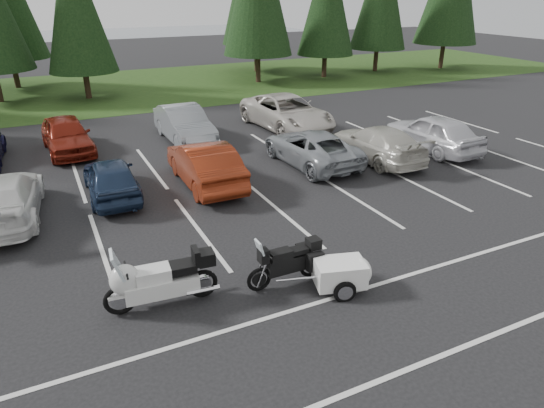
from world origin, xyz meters
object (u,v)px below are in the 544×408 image
at_px(cargo_trailer, 340,276).
at_px(car_near_5, 205,164).
at_px(car_far_3, 184,124).
at_px(car_near_6, 311,147).
at_px(adventure_motorcycle, 286,259).
at_px(car_near_7, 377,143).
at_px(car_far_4, 287,113).
at_px(touring_motorcycle, 161,276).
at_px(car_near_4, 111,178).
at_px(car_near_8, 433,133).
at_px(car_far_2, 67,135).
at_px(car_near_3, 4,198).

bearing_deg(cargo_trailer, car_near_5, 110.74).
xyz_separation_m(car_near_5, car_far_3, (0.90, 5.48, 0.02)).
bearing_deg(car_near_5, car_near_6, -175.60).
height_order(cargo_trailer, adventure_motorcycle, adventure_motorcycle).
height_order(car_near_5, car_near_7, car_near_5).
bearing_deg(car_far_4, car_near_6, -110.71).
distance_m(car_near_6, touring_motorcycle, 10.19).
xyz_separation_m(touring_motorcycle, adventure_motorcycle, (2.82, -0.42, -0.10)).
xyz_separation_m(car_near_4, car_near_7, (10.25, -0.75, 0.02)).
xyz_separation_m(car_far_4, adventure_motorcycle, (-6.41, -12.19, -0.14)).
distance_m(car_near_8, car_far_3, 10.88).
bearing_deg(car_far_2, car_near_5, -59.92).
bearing_deg(cargo_trailer, car_far_2, 124.83).
bearing_deg(car_near_4, cargo_trailer, 116.92).
distance_m(car_near_3, car_near_5, 6.31).
xyz_separation_m(car_near_3, car_far_2, (2.28, 6.17, 0.05)).
height_order(car_near_5, cargo_trailer, car_near_5).
distance_m(car_far_2, cargo_trailer, 14.48).
xyz_separation_m(car_near_8, adventure_motorcycle, (-10.36, -6.37, -0.12)).
bearing_deg(car_near_7, car_near_4, -4.31).
xyz_separation_m(car_near_3, car_far_3, (7.21, 5.58, 0.08)).
relative_size(car_near_3, car_near_5, 1.05).
bearing_deg(car_near_7, touring_motorcycle, 30.13).
bearing_deg(car_far_4, car_near_8, -59.35).
bearing_deg(cargo_trailer, car_near_3, 148.67).
height_order(car_near_6, car_near_7, car_near_7).
bearing_deg(car_far_3, car_near_5, -100.09).
relative_size(car_near_8, car_far_3, 0.97).
bearing_deg(car_near_5, adventure_motorcycle, 87.87).
height_order(car_near_5, car_far_4, car_far_4).
distance_m(car_near_8, cargo_trailer, 11.80).
bearing_deg(car_near_6, car_far_3, -57.54).
xyz_separation_m(car_near_6, cargo_trailer, (-3.86, -7.91, -0.29)).
xyz_separation_m(car_near_7, car_far_3, (-6.19, 5.93, 0.09)).
xyz_separation_m(car_near_4, car_near_6, (7.62, -0.04, -0.00)).
distance_m(car_far_2, adventure_motorcycle, 13.44).
relative_size(car_near_7, car_near_8, 1.03).
bearing_deg(car_near_6, touring_motorcycle, 39.27).
height_order(car_near_8, adventure_motorcycle, car_near_8).
distance_m(car_near_3, car_near_4, 3.18).
xyz_separation_m(touring_motorcycle, cargo_trailer, (3.80, -1.20, -0.38)).
bearing_deg(car_near_4, car_near_3, 8.85).
xyz_separation_m(car_near_7, touring_motorcycle, (-10.28, -6.00, 0.07)).
height_order(car_near_6, adventure_motorcycle, car_near_6).
bearing_deg(car_near_3, car_far_2, -104.99).
bearing_deg(adventure_motorcycle, car_far_2, 105.48).
height_order(car_near_8, cargo_trailer, car_near_8).
bearing_deg(touring_motorcycle, car_near_3, 121.08).
bearing_deg(car_near_5, cargo_trailer, 95.55).
relative_size(car_far_3, car_far_4, 0.82).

